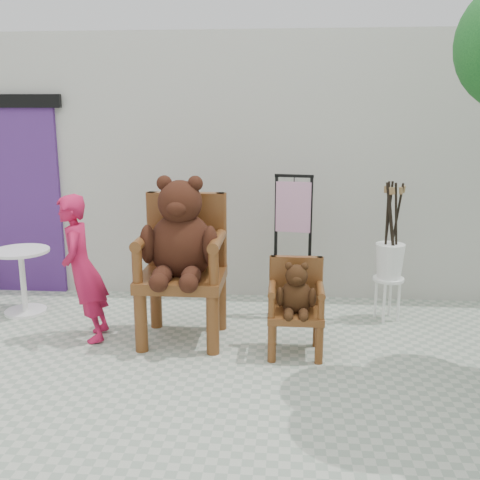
{
  "coord_description": "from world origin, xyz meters",
  "views": [
    {
      "loc": [
        0.25,
        -3.75,
        2.17
      ],
      "look_at": [
        -0.18,
        1.42,
        0.95
      ],
      "focal_mm": 42.0,
      "sensor_mm": 36.0,
      "label": 1
    }
  ],
  "objects_px": {
    "cafe_table": "(22,274)",
    "stool_bucket": "(390,260)",
    "chair_big": "(182,247)",
    "person": "(82,269)",
    "display_stand": "(292,263)",
    "chair_small": "(296,298)"
  },
  "relations": [
    {
      "from": "cafe_table",
      "to": "stool_bucket",
      "type": "bearing_deg",
      "value": 1.86
    },
    {
      "from": "chair_big",
      "to": "person",
      "type": "height_order",
      "value": "chair_big"
    },
    {
      "from": "person",
      "to": "display_stand",
      "type": "relative_size",
      "value": 0.92
    },
    {
      "from": "chair_small",
      "to": "person",
      "type": "bearing_deg",
      "value": 176.02
    },
    {
      "from": "chair_big",
      "to": "cafe_table",
      "type": "distance_m",
      "value": 1.98
    },
    {
      "from": "person",
      "to": "chair_small",
      "type": "bearing_deg",
      "value": 74.84
    },
    {
      "from": "chair_big",
      "to": "chair_small",
      "type": "height_order",
      "value": "chair_big"
    },
    {
      "from": "person",
      "to": "cafe_table",
      "type": "xyz_separation_m",
      "value": [
        -0.92,
        0.64,
        -0.26
      ]
    },
    {
      "from": "person",
      "to": "display_stand",
      "type": "bearing_deg",
      "value": 101.0
    },
    {
      "from": "chair_small",
      "to": "cafe_table",
      "type": "height_order",
      "value": "chair_small"
    },
    {
      "from": "chair_big",
      "to": "stool_bucket",
      "type": "xyz_separation_m",
      "value": [
        2.04,
        0.67,
        -0.27
      ]
    },
    {
      "from": "chair_big",
      "to": "display_stand",
      "type": "height_order",
      "value": "chair_big"
    },
    {
      "from": "cafe_table",
      "to": "chair_small",
      "type": "bearing_deg",
      "value": -15.06
    },
    {
      "from": "display_stand",
      "to": "cafe_table",
      "type": "bearing_deg",
      "value": -167.65
    },
    {
      "from": "chair_big",
      "to": "person",
      "type": "xyz_separation_m",
      "value": [
        -0.93,
        -0.1,
        -0.21
      ]
    },
    {
      "from": "person",
      "to": "stool_bucket",
      "type": "bearing_deg",
      "value": 93.38
    },
    {
      "from": "display_stand",
      "to": "person",
      "type": "bearing_deg",
      "value": -148.61
    },
    {
      "from": "chair_big",
      "to": "chair_small",
      "type": "relative_size",
      "value": 1.84
    },
    {
      "from": "person",
      "to": "cafe_table",
      "type": "height_order",
      "value": "person"
    },
    {
      "from": "display_stand",
      "to": "chair_small",
      "type": "bearing_deg",
      "value": -79.14
    },
    {
      "from": "stool_bucket",
      "to": "cafe_table",
      "type": "bearing_deg",
      "value": -178.14
    },
    {
      "from": "chair_small",
      "to": "stool_bucket",
      "type": "height_order",
      "value": "stool_bucket"
    }
  ]
}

